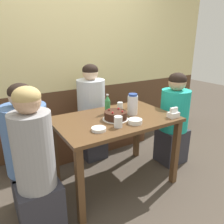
# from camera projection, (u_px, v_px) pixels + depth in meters

# --- Properties ---
(ground_plane) EXTENTS (12.00, 12.00, 0.00)m
(ground_plane) POSITION_uv_depth(u_px,v_px,m) (115.00, 181.00, 2.49)
(ground_plane) COLOR #4C4238
(back_wall) EXTENTS (4.80, 0.04, 2.50)m
(back_wall) POSITION_uv_depth(u_px,v_px,m) (74.00, 62.00, 2.94)
(back_wall) COLOR brown
(back_wall) RESTS_ON ground_plane
(bench_seat) EXTENTS (1.92, 0.38, 0.45)m
(bench_seat) POSITION_uv_depth(u_px,v_px,m) (84.00, 137.00, 3.09)
(bench_seat) COLOR #56331E
(bench_seat) RESTS_ON ground_plane
(dining_table) EXTENTS (1.22, 0.78, 0.78)m
(dining_table) POSITION_uv_depth(u_px,v_px,m) (115.00, 128.00, 2.28)
(dining_table) COLOR brown
(dining_table) RESTS_ON ground_plane
(birthday_cake) EXTENTS (0.26, 0.26, 0.10)m
(birthday_cake) POSITION_uv_depth(u_px,v_px,m) (116.00, 115.00, 2.19)
(birthday_cake) COLOR white
(birthday_cake) RESTS_ON dining_table
(water_pitcher) EXTENTS (0.11, 0.11, 0.23)m
(water_pitcher) POSITION_uv_depth(u_px,v_px,m) (133.00, 104.00, 2.31)
(water_pitcher) COLOR white
(water_pitcher) RESTS_ON dining_table
(soju_bottle) EXTENTS (0.06, 0.06, 0.22)m
(soju_bottle) POSITION_uv_depth(u_px,v_px,m) (107.00, 105.00, 2.33)
(soju_bottle) COLOR #388E4C
(soju_bottle) RESTS_ON dining_table
(napkin_holder) EXTENTS (0.11, 0.08, 0.11)m
(napkin_holder) POSITION_uv_depth(u_px,v_px,m) (173.00, 114.00, 2.25)
(napkin_holder) COLOR white
(napkin_holder) RESTS_ON dining_table
(bowl_soup_white) EXTENTS (0.14, 0.14, 0.04)m
(bowl_soup_white) POSITION_uv_depth(u_px,v_px,m) (135.00, 121.00, 2.09)
(bowl_soup_white) COLOR white
(bowl_soup_white) RESTS_ON dining_table
(bowl_rice_small) EXTENTS (0.13, 0.13, 0.03)m
(bowl_rice_small) POSITION_uv_depth(u_px,v_px,m) (99.00, 129.00, 1.93)
(bowl_rice_small) COLOR white
(bowl_rice_small) RESTS_ON dining_table
(glass_water_tall) EXTENTS (0.07, 0.07, 0.08)m
(glass_water_tall) POSITION_uv_depth(u_px,v_px,m) (120.00, 106.00, 2.49)
(glass_water_tall) COLOR silver
(glass_water_tall) RESTS_ON dining_table
(glass_tumbler_short) EXTENTS (0.08, 0.08, 0.10)m
(glass_tumbler_short) POSITION_uv_depth(u_px,v_px,m) (118.00, 122.00, 2.00)
(glass_tumbler_short) COLOR silver
(glass_tumbler_short) RESTS_ON dining_table
(glass_shot_small) EXTENTS (0.06, 0.06, 0.08)m
(glass_shot_small) POSITION_uv_depth(u_px,v_px,m) (131.00, 105.00, 2.55)
(glass_shot_small) COLOR silver
(glass_shot_small) RESTS_ON dining_table
(person_teal_shirt) EXTENTS (0.38, 0.38, 1.22)m
(person_teal_shirt) POSITION_uv_depth(u_px,v_px,m) (28.00, 153.00, 1.89)
(person_teal_shirt) COLOR #33333D
(person_teal_shirt) RESTS_ON ground_plane
(person_pale_blue_shirt) EXTENTS (0.35, 0.35, 1.17)m
(person_pale_blue_shirt) POSITION_uv_depth(u_px,v_px,m) (174.00, 120.00, 2.74)
(person_pale_blue_shirt) COLOR #33333D
(person_pale_blue_shirt) RESTS_ON ground_plane
(person_grey_tee) EXTENTS (0.35, 0.35, 1.25)m
(person_grey_tee) POSITION_uv_depth(u_px,v_px,m) (92.00, 114.00, 2.85)
(person_grey_tee) COLOR #33333D
(person_grey_tee) RESTS_ON ground_plane
(person_dark_striped) EXTENTS (0.34, 0.30, 1.25)m
(person_dark_striped) POSITION_uv_depth(u_px,v_px,m) (36.00, 171.00, 1.68)
(person_dark_striped) COLOR #33333D
(person_dark_striped) RESTS_ON ground_plane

